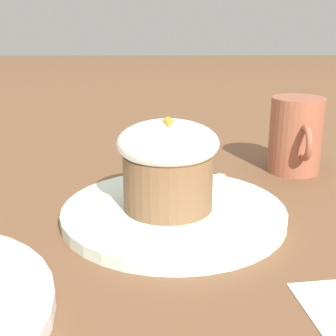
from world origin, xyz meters
TOP-DOWN VIEW (x-y plane):
  - ground_plane at (0.00, 0.00)m, footprint 4.00×4.00m
  - dessert_plate at (0.00, 0.00)m, footprint 0.24×0.24m
  - carrot_cake at (0.00, -0.01)m, footprint 0.11×0.11m
  - spoon at (-0.02, 0.03)m, footprint 0.12×0.07m
  - coffee_cup at (-0.15, 0.17)m, footprint 0.10×0.07m

SIDE VIEW (x-z plane):
  - ground_plane at x=0.00m, z-range 0.00..0.00m
  - dessert_plate at x=0.00m, z-range 0.00..0.01m
  - spoon at x=-0.02m, z-range 0.01..0.02m
  - coffee_cup at x=-0.15m, z-range 0.00..0.10m
  - carrot_cake at x=0.00m, z-range 0.01..0.11m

